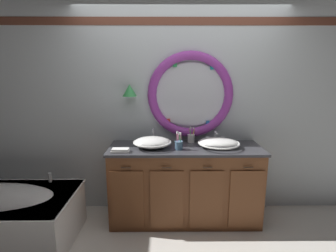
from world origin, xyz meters
The scene contains 11 objects.
ground_plane centered at (0.00, 0.00, 0.00)m, with size 14.00×14.00×0.00m, color silver.
back_wall_assembly centered at (0.01, 0.58, 1.32)m, with size 6.40×0.26×2.60m.
vanity_counter centered at (0.04, 0.26, 0.46)m, with size 1.76×0.61×0.91m.
sink_basin_left centered at (-0.34, 0.24, 0.97)m, with size 0.43×0.43×0.13m.
sink_basin_right centered at (0.42, 0.24, 0.96)m, with size 0.47×0.47×0.10m.
faucet_set_left centered at (-0.34, 0.47, 0.97)m, with size 0.22×0.13×0.17m.
faucet_set_right centered at (0.42, 0.46, 0.96)m, with size 0.24×0.15×0.14m.
toothbrush_holder_left centered at (-0.04, 0.17, 0.96)m, with size 0.09×0.09×0.21m.
toothbrush_holder_right centered at (0.13, 0.46, 0.96)m, with size 0.09×0.09×0.19m.
soap_dispenser centered at (-0.03, 0.30, 0.98)m, with size 0.05×0.06×0.17m.
folded_hand_towel centered at (-0.67, 0.08, 0.93)m, with size 0.20×0.10×0.04m.
Camera 1 is at (-0.18, -2.61, 1.78)m, focal length 27.82 mm.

